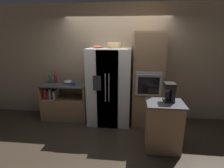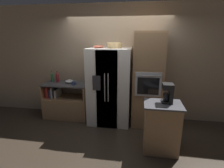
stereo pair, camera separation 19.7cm
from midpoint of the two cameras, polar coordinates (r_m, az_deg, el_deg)
name	(u,v)px [view 2 (the right image)]	position (r m, az deg, el deg)	size (l,w,h in m)	color
ground_plane	(115,123)	(4.39, 2.30, -12.50)	(20.00, 20.00, 0.00)	#382D23
wall_back	(118,63)	(4.40, 3.26, 6.87)	(12.00, 0.06, 2.80)	tan
counter_left	(67,104)	(4.70, -13.38, -6.46)	(1.13, 0.58, 0.90)	#A87F56
refrigerator	(110,87)	(4.13, 0.56, -0.84)	(0.98, 0.78, 1.79)	white
wall_oven	(148,80)	(4.10, 12.89, 1.29)	(0.67, 0.72, 2.16)	#A87F56
island_counter	(161,127)	(3.40, 17.42, -13.30)	(0.66, 0.52, 0.92)	#A87F56
wicker_basket	(114,45)	(3.96, 2.27, 12.58)	(0.33, 0.33, 0.12)	tan
fruit_bowl	(98,47)	(3.98, -3.03, 12.11)	(0.25, 0.25, 0.07)	#DB664C
bottle_tall	(57,77)	(4.68, -16.26, 2.17)	(0.08, 0.08, 0.29)	maroon
bottle_short	(52,77)	(4.75, -17.88, 2.22)	(0.06, 0.06, 0.29)	#33723F
mug	(74,83)	(4.32, -11.14, 0.28)	(0.12, 0.08, 0.09)	#384C7A
mixing_bowl	(69,81)	(4.54, -12.63, 0.87)	(0.21, 0.21, 0.08)	white
coffee_maker	(169,92)	(3.24, 19.70, -2.57)	(0.18, 0.21, 0.34)	black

